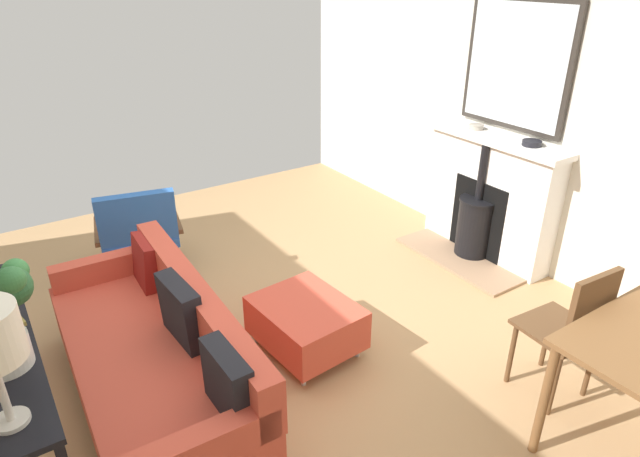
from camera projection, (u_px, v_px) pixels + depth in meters
The scene contains 11 objects.
ground_plane at pixel (253, 354), 3.72m from camera, with size 5.25×6.03×0.01m, color tan.
wall_left at pixel (532, 98), 4.40m from camera, with size 0.12×6.03×2.84m, color beige.
fireplace at pixel (486, 203), 4.79m from camera, with size 0.65×1.33×1.10m.
mirror_over_mantel at pixel (517, 65), 4.34m from camera, with size 0.04×1.00×1.02m.
mantel_bowl_near at pixel (476, 126), 4.72m from camera, with size 0.13×0.13×0.04m.
mantel_bowl_far at pixel (532, 143), 4.29m from camera, with size 0.15×0.15×0.04m.
sofa at pixel (158, 357), 3.16m from camera, with size 0.84×1.98×0.80m.
ottoman at pixel (306, 322), 3.66m from camera, with size 0.62×0.73×0.37m.
armchair_accent at pixel (139, 229), 4.45m from camera, with size 0.78×0.70×0.82m.
console_table at pixel (2, 358), 2.65m from camera, with size 0.32×1.65×0.77m.
dining_chair_near_fireplace at pixel (573, 325), 3.11m from camera, with size 0.43×0.43×0.92m.
Camera 1 is at (1.25, 2.72, 2.41)m, focal length 30.38 mm.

